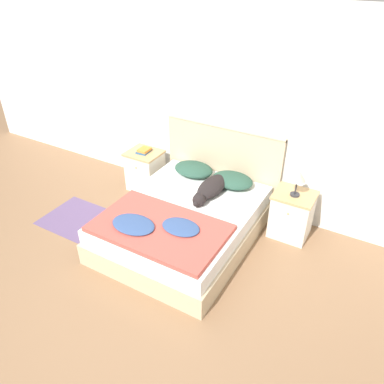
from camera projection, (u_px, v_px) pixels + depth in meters
The scene contains 13 objects.
ground_plane at pixel (125, 295), 3.78m from camera, with size 16.00×16.00×0.00m, color #896647.
wall_back at pixel (223, 110), 4.65m from camera, with size 9.00×0.06×2.55m.
bed at pixel (184, 223), 4.42m from camera, with size 1.54×1.93×0.45m.
headboard at pixel (222, 163), 4.95m from camera, with size 1.62×0.06×1.11m.
nightstand_left at pixel (145, 170), 5.36m from camera, with size 0.47×0.42×0.58m.
nightstand_right at pixel (292, 214), 4.45m from camera, with size 0.47×0.42×0.58m.
pillow_left at pixel (194, 169), 4.90m from camera, with size 0.53×0.39×0.15m.
pillow_right at pixel (232, 180), 4.67m from camera, with size 0.53×0.39×0.15m.
quilt at pixel (158, 228), 3.93m from camera, with size 1.39×0.85×0.09m.
dog at pixel (211, 188), 4.50m from camera, with size 0.27×0.82×0.17m.
book_stack at pixel (144, 150), 5.19m from camera, with size 0.17×0.21×0.05m.
table_lamp at pixel (298, 176), 4.14m from camera, with size 0.18×0.18×0.33m.
rug at pixel (80, 220), 4.85m from camera, with size 0.94×0.73×0.00m.
Camera 1 is at (1.90, -1.94, 2.92)m, focal length 35.00 mm.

